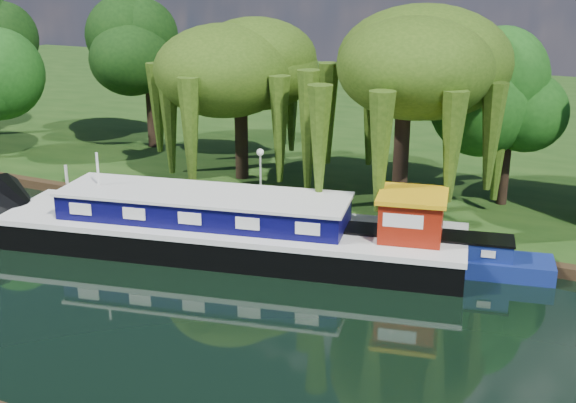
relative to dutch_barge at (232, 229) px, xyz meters
The scene contains 10 objects.
ground 5.38m from the dutch_barge, 113.73° to the right, with size 120.00×120.00×0.00m, color black.
far_bank 29.25m from the dutch_barge, 94.17° to the left, with size 120.00×52.00×0.45m, color #16340E.
dutch_barge is the anchor object (origin of this frame).
narrowboat 7.56m from the dutch_barge, 14.13° to the left, with size 10.79×3.91×1.55m.
willow_left 10.90m from the dutch_barge, 116.55° to the left, with size 6.66×6.66×7.98m.
willow_right 10.03m from the dutch_barge, 50.92° to the left, with size 7.03×7.03×8.56m.
tree_far_mid 18.52m from the dutch_barge, 136.24° to the left, with size 5.20×5.20×8.51m.
tree_far_right 14.38m from the dutch_barge, 47.36° to the left, with size 4.41×4.41×7.21m.
lamppost 6.06m from the dutch_barge, 106.03° to the left, with size 0.36×0.36×2.56m.
mooring_posts 4.43m from the dutch_barge, 126.41° to the left, with size 19.16×0.16×1.00m.
Camera 1 is at (16.38, -19.59, 11.60)m, focal length 45.00 mm.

